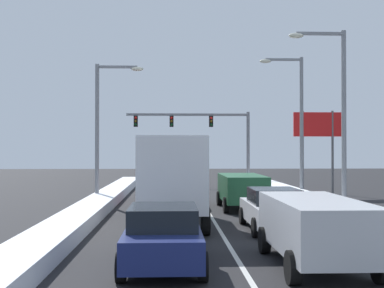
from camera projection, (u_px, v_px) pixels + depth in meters
name	position (u px, v px, depth m)	size (l,w,h in m)	color
ground_plane	(213.00, 220.00, 21.56)	(120.00, 120.00, 0.00)	black
lane_stripe_between_right_lane_and_center_lane	(207.00, 209.00, 25.38)	(0.14, 42.06, 0.01)	silver
snow_bank_right_shoulder	(314.00, 203.00, 25.59)	(1.84, 42.06, 0.55)	white
snow_bank_left_shoulder	(98.00, 204.00, 25.16)	(1.45, 42.06, 0.52)	white
suv_silver_right_lane_nearest	(315.00, 226.00, 12.81)	(2.16, 4.90, 1.67)	#B7BABF
sedan_white_right_lane_second	(273.00, 209.00, 18.67)	(2.00, 4.50, 1.51)	silver
suv_green_right_lane_third	(242.00, 188.00, 25.47)	(2.16, 4.90, 1.67)	#1E5633
sedan_navy_center_lane_nearest	(163.00, 236.00, 12.83)	(2.00, 4.50, 1.51)	navy
box_truck_center_lane_second	(172.00, 176.00, 19.95)	(2.53, 7.20, 3.36)	#38383D
suv_maroon_center_lane_third	(174.00, 184.00, 28.57)	(2.16, 4.90, 1.67)	maroon
traffic_light_gantry	(205.00, 129.00, 44.57)	(10.60, 0.47, 6.20)	slate
street_lamp_right_mid	(336.00, 104.00, 23.76)	(2.66, 0.36, 8.38)	gray
street_lamp_right_far	(296.00, 114.00, 31.40)	(2.66, 0.36, 8.53)	gray
street_lamp_left_mid	(104.00, 119.00, 28.59)	(2.66, 0.36, 7.64)	gray
roadside_sign_right	(318.00, 133.00, 34.31)	(3.20, 0.16, 5.50)	#59595B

